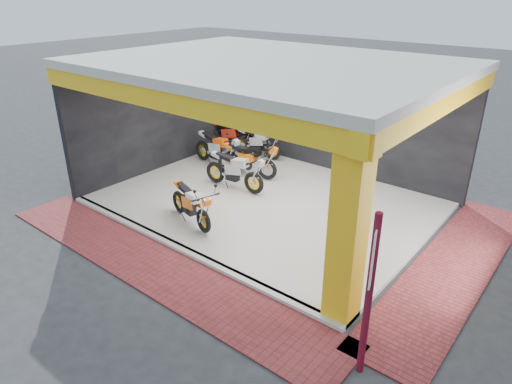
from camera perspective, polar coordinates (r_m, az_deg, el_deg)
ground at (r=10.71m, az=-5.25°, el=-5.10°), size 80.00×80.00×0.00m
showroom_floor at (r=12.02m, az=1.35°, el=-1.25°), size 8.00×6.00×0.10m
showroom_ceiling at (r=10.96m, az=1.54°, el=15.72°), size 8.40×6.40×0.20m
back_wall at (r=13.88m, az=9.39°, el=9.48°), size 8.20×0.20×3.50m
left_wall at (r=14.16m, az=-12.00°, el=9.58°), size 0.20×6.20×3.50m
corner_column at (r=7.39m, az=11.48°, el=-4.53°), size 0.50×0.50×3.50m
header_beam_front at (r=8.87m, az=-10.64°, el=11.22°), size 8.40×0.30×0.40m
header_beam_right at (r=9.19m, az=22.04°, el=10.34°), size 0.30×6.40×0.40m
floor_kerb at (r=10.09m, az=-9.30°, el=-7.04°), size 8.00×0.20×0.10m
paver_front at (r=9.70m, az=-12.72°, el=-9.02°), size 9.00×1.40×0.03m
paver_right at (r=10.23m, az=23.38°, el=-8.71°), size 1.40×7.00×0.03m
signpost at (r=6.57m, az=13.99°, el=-11.91°), size 0.13×0.36×2.66m
moto_hero at (r=10.27m, az=-6.64°, el=-2.28°), size 2.00×1.18×1.15m
moto_row_a at (r=12.10m, az=-0.28°, el=2.44°), size 2.11×0.91×1.26m
moto_row_b at (r=13.03m, az=1.41°, el=4.04°), size 2.14×1.20×1.24m
moto_row_c at (r=13.61m, az=-3.12°, el=5.06°), size 2.20×1.02×1.30m
moto_row_d at (r=15.19m, az=-1.08°, el=7.21°), size 2.26×1.21×1.31m
moto_row_e at (r=14.59m, az=2.13°, el=6.14°), size 1.96×0.92×1.16m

